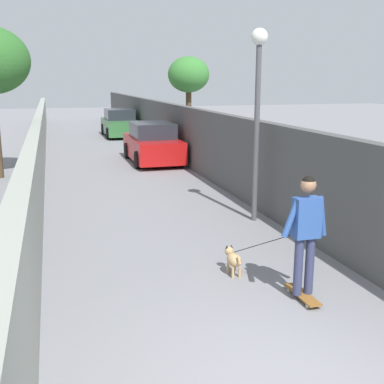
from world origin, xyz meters
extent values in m
plane|color=gray|center=(14.00, 0.00, 0.00)|extent=(80.00, 80.00, 0.00)
cube|color=#999E93|center=(12.00, 2.67, 0.89)|extent=(48.00, 0.30, 1.79)
cube|color=#4C4C4C|center=(12.00, -2.67, 1.09)|extent=(48.00, 0.30, 2.18)
cylinder|color=#473523|center=(19.00, -4.23, 1.40)|extent=(0.27, 0.27, 2.80)
ellipsoid|color=#387A33|center=(19.00, -4.23, 3.39)|extent=(1.98, 1.98, 1.68)
cylinder|color=#4C4C51|center=(6.07, -2.12, 1.94)|extent=(0.12, 0.12, 3.88)
sphere|color=silver|center=(6.07, -2.12, 4.03)|extent=(0.36, 0.36, 0.36)
cube|color=brown|center=(2.08, -1.17, 0.07)|extent=(0.80, 0.20, 0.02)
cylinder|color=beige|center=(2.36, -1.10, 0.03)|extent=(0.06, 0.03, 0.06)
cylinder|color=beige|center=(2.36, -1.24, 0.03)|extent=(0.06, 0.03, 0.06)
cylinder|color=beige|center=(1.80, -1.10, 0.03)|extent=(0.06, 0.03, 0.06)
cylinder|color=beige|center=(1.80, -1.24, 0.03)|extent=(0.06, 0.03, 0.06)
cylinder|color=#333859|center=(2.08, -1.08, 0.52)|extent=(0.13, 0.13, 0.87)
cylinder|color=#333859|center=(2.08, -1.26, 0.52)|extent=(0.13, 0.13, 0.87)
cube|color=#2D5199|center=(2.08, -1.17, 1.24)|extent=(0.22, 0.38, 0.58)
cylinder|color=#2D5199|center=(2.08, -0.93, 1.26)|extent=(0.09, 0.28, 0.58)
cylinder|color=#2D5199|center=(2.08, -1.41, 1.25)|extent=(0.09, 0.18, 0.59)
sphere|color=#9E7051|center=(2.08, -1.17, 1.72)|extent=(0.22, 0.22, 0.22)
sphere|color=black|center=(2.08, -1.17, 1.75)|extent=(0.19, 0.19, 0.19)
ellipsoid|color=tan|center=(3.19, -0.52, 0.27)|extent=(0.35, 0.22, 0.22)
sphere|color=tan|center=(3.43, -0.52, 0.34)|extent=(0.15, 0.15, 0.15)
cone|color=black|center=(3.43, -0.48, 0.42)|extent=(0.05, 0.05, 0.06)
cone|color=black|center=(3.43, -0.56, 0.42)|extent=(0.05, 0.05, 0.06)
cylinder|color=tan|center=(3.31, -0.46, 0.09)|extent=(0.04, 0.04, 0.18)
cylinder|color=tan|center=(3.31, -0.58, 0.09)|extent=(0.04, 0.04, 0.18)
cylinder|color=tan|center=(3.08, -0.46, 0.09)|extent=(0.04, 0.04, 0.18)
cylinder|color=tan|center=(3.08, -0.58, 0.09)|extent=(0.04, 0.04, 0.18)
cylinder|color=tan|center=(2.97, -0.52, 0.35)|extent=(0.13, 0.03, 0.13)
cylinder|color=black|center=(2.64, -0.84, 0.73)|extent=(1.13, 0.66, 0.66)
cube|color=#B71414|center=(14.61, -1.52, 0.56)|extent=(4.00, 1.70, 0.80)
cube|color=#262B33|center=(14.61, -1.52, 1.24)|extent=(2.08, 1.50, 0.60)
cylinder|color=black|center=(15.85, -0.73, 0.32)|extent=(0.64, 0.22, 0.64)
cylinder|color=black|center=(15.85, -2.31, 0.32)|extent=(0.64, 0.22, 0.64)
cylinder|color=black|center=(13.37, -0.73, 0.32)|extent=(0.64, 0.22, 0.64)
cylinder|color=black|center=(13.37, -2.31, 0.32)|extent=(0.64, 0.22, 0.64)
cube|color=#336B38|center=(23.83, -1.52, 0.56)|extent=(4.11, 1.70, 0.80)
cube|color=#262B33|center=(23.83, -1.52, 1.24)|extent=(2.14, 1.50, 0.60)
cylinder|color=black|center=(25.11, -0.73, 0.32)|extent=(0.64, 0.22, 0.64)
cylinder|color=black|center=(25.11, -2.31, 0.32)|extent=(0.64, 0.22, 0.64)
cylinder|color=black|center=(22.56, -0.73, 0.32)|extent=(0.64, 0.22, 0.64)
cylinder|color=black|center=(22.56, -2.31, 0.32)|extent=(0.64, 0.22, 0.64)
camera|label=1|loc=(-3.78, 2.22, 3.15)|focal=45.27mm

